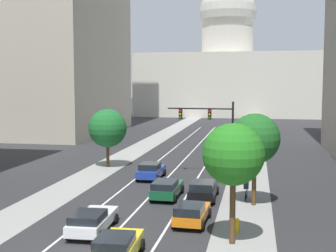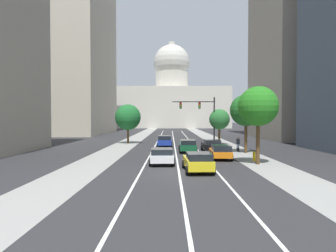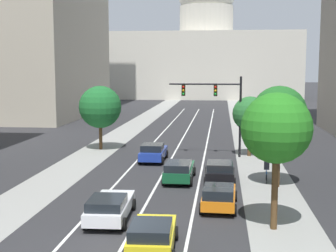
{
  "view_description": "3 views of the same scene",
  "coord_description": "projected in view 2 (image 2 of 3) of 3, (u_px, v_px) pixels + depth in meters",
  "views": [
    {
      "loc": [
        8.0,
        -20.44,
        8.79
      ],
      "look_at": [
        -1.44,
        28.36,
        4.1
      ],
      "focal_mm": 48.88,
      "sensor_mm": 36.0,
      "label": 1
    },
    {
      "loc": [
        -0.64,
        -20.96,
        3.92
      ],
      "look_at": [
        -1.01,
        29.51,
        2.61
      ],
      "focal_mm": 31.58,
      "sensor_mm": 36.0,
      "label": 2
    },
    {
      "loc": [
        4.23,
        -18.25,
        7.8
      ],
      "look_at": [
        -0.77,
        25.32,
        2.32
      ],
      "focal_mm": 50.04,
      "sensor_mm": 36.0,
      "label": 3
    }
  ],
  "objects": [
    {
      "name": "car_white",
      "position": [
        162.0,
        155.0,
        25.51
      ],
      "size": [
        2.29,
        4.84,
        1.39
      ],
      "rotation": [
        0.0,
        0.0,
        1.62
      ],
      "color": "silver",
      "rests_on": "ground"
    },
    {
      "name": "capitol_building",
      "position": [
        172.0,
        99.0,
        126.18
      ],
      "size": [
        47.06,
        22.82,
        36.41
      ],
      "color": "beige",
      "rests_on": "ground"
    },
    {
      "name": "car_yellow",
      "position": [
        198.0,
        161.0,
        21.56
      ],
      "size": [
        2.2,
        4.15,
        1.46
      ],
      "rotation": [
        0.0,
        0.0,
        1.62
      ],
      "color": "yellow",
      "rests_on": "ground"
    },
    {
      "name": "street_tree_mid_right",
      "position": [
        258.0,
        106.0,
        25.02
      ],
      "size": [
        3.39,
        3.39,
        6.65
      ],
      "color": "#51381E",
      "rests_on": "ground"
    },
    {
      "name": "lane_stripe_left",
      "position": [
        156.0,
        143.0,
        46.06
      ],
      "size": [
        0.16,
        90.0,
        0.01
      ],
      "primitive_type": "cube",
      "color": "white",
      "rests_on": "ground"
    },
    {
      "name": "lane_stripe_right",
      "position": [
        192.0,
        143.0,
        46.02
      ],
      "size": [
        0.16,
        90.0,
        0.01
      ],
      "primitive_type": "cube",
      "color": "white",
      "rests_on": "ground"
    },
    {
      "name": "sidewalk_right",
      "position": [
        212.0,
        139.0,
        55.99
      ],
      "size": [
        3.65,
        130.0,
        0.01
      ],
      "primitive_type": "cube",
      "color": "gray",
      "rests_on": "ground"
    },
    {
      "name": "street_tree_near_left",
      "position": [
        128.0,
        117.0,
        45.99
      ],
      "size": [
        4.02,
        4.02,
        6.1
      ],
      "color": "#51381E",
      "rests_on": "ground"
    },
    {
      "name": "street_tree_far_right",
      "position": [
        219.0,
        119.0,
        44.1
      ],
      "size": [
        3.07,
        3.07,
        5.31
      ],
      "color": "#51381E",
      "rests_on": "ground"
    },
    {
      "name": "car_black",
      "position": [
        211.0,
        145.0,
        34.39
      ],
      "size": [
        2.09,
        4.58,
        1.48
      ],
      "rotation": [
        0.0,
        0.0,
        1.57
      ],
      "color": "black",
      "rests_on": "ground"
    },
    {
      "name": "sidewalk_left",
      "position": [
        135.0,
        139.0,
        56.09
      ],
      "size": [
        3.65,
        130.0,
        0.01
      ],
      "primitive_type": "cube",
      "color": "gray",
      "rests_on": "ground"
    },
    {
      "name": "cyclist",
      "position": [
        238.0,
        144.0,
        34.78
      ],
      "size": [
        0.38,
        1.7,
        1.72
      ],
      "rotation": [
        0.0,
        0.0,
        1.5
      ],
      "color": "black",
      "rests_on": "ground"
    },
    {
      "name": "lane_stripe_center",
      "position": [
        174.0,
        143.0,
        46.04
      ],
      "size": [
        0.16,
        90.0,
        0.01
      ],
      "primitive_type": "cube",
      "color": "white",
      "rests_on": "ground"
    },
    {
      "name": "office_tower_far_right",
      "position": [
        314.0,
        7.0,
        56.65
      ],
      "size": [
        20.23,
        21.26,
        50.58
      ],
      "color": "#9E9384",
      "rests_on": "ground"
    },
    {
      "name": "car_green",
      "position": [
        188.0,
        145.0,
        34.22
      ],
      "size": [
        2.06,
        4.6,
        1.47
      ],
      "rotation": [
        0.0,
        0.0,
        1.56
      ],
      "color": "#14512D",
      "rests_on": "ground"
    },
    {
      "name": "street_tree_near_right",
      "position": [
        246.0,
        110.0,
        33.35
      ],
      "size": [
        3.6,
        3.6,
        6.65
      ],
      "color": "#51381E",
      "rests_on": "ground"
    },
    {
      "name": "traffic_signal_mast",
      "position": [
        202.0,
        112.0,
        43.5
      ],
      "size": [
        6.31,
        0.39,
        7.04
      ],
      "color": "black",
      "rests_on": "ground"
    },
    {
      "name": "office_tower_far_left",
      "position": [
        65.0,
        22.0,
        75.36
      ],
      "size": [
        21.72,
        30.38,
        57.15
      ],
      "color": "#B7AD99",
      "rests_on": "ground"
    },
    {
      "name": "ground_plane",
      "position": [
        173.0,
        137.0,
        61.04
      ],
      "size": [
        400.0,
        400.0,
        0.0
      ],
      "primitive_type": "plane",
      "color": "#2B2B2D"
    },
    {
      "name": "car_orange",
      "position": [
        220.0,
        152.0,
        28.11
      ],
      "size": [
        2.11,
        4.15,
        1.43
      ],
      "rotation": [
        0.0,
        0.0,
        1.53
      ],
      "color": "orange",
      "rests_on": "ground"
    },
    {
      "name": "fire_hydrant",
      "position": [
        254.0,
        156.0,
        26.92
      ],
      "size": [
        0.26,
        0.35,
        0.91
      ],
      "color": "yellow",
      "rests_on": "ground"
    },
    {
      "name": "car_blue",
      "position": [
        165.0,
        141.0,
        40.93
      ],
      "size": [
        2.09,
        4.44,
        1.53
      ],
      "rotation": [
        0.0,
        0.0,
        1.57
      ],
      "color": "#1E389E",
      "rests_on": "ground"
    }
  ]
}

